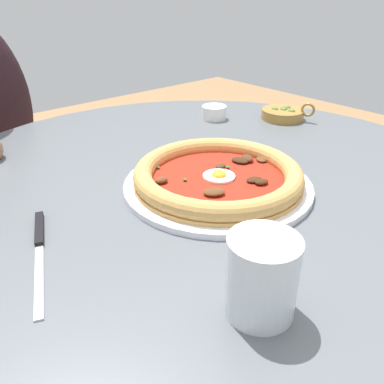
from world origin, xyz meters
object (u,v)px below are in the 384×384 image
Objects in this scene: ramekin_capers at (214,112)px; olive_pan at (283,114)px; dining_table at (206,245)px; steak_knife at (39,243)px; water_glass at (261,281)px; pizza_on_plate at (218,177)px.

olive_pan is at bearing 48.55° from ramekin_capers.
olive_pan reaches higher than dining_table.
steak_knife is at bearing -66.51° from ramekin_capers.
olive_pan is (-0.39, 0.55, -0.03)m from water_glass.
ramekin_capers reaches higher than dining_table.
steak_knife is (-0.01, -0.29, 0.13)m from dining_table.
ramekin_capers is at bearing 113.49° from steak_knife.
olive_pan reaches higher than ramekin_capers.
steak_knife is 0.60m from ramekin_capers.
ramekin_capers is at bearing 134.32° from dining_table.
water_glass is at bearing -39.92° from ramekin_capers.
dining_table is at bearing -179.12° from pizza_on_plate.
water_glass reaches higher than ramekin_capers.
water_glass is at bearing -54.71° from olive_pan.
water_glass reaches higher than dining_table.
olive_pan reaches higher than pizza_on_plate.
olive_pan is (-0.14, 0.39, 0.14)m from dining_table.
olive_pan is at bearing 125.29° from water_glass.
pizza_on_plate is at bearing -67.34° from olive_pan.
pizza_on_plate reaches higher than steak_knife.
water_glass is 0.72× the size of olive_pan.
steak_knife reaches higher than dining_table.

